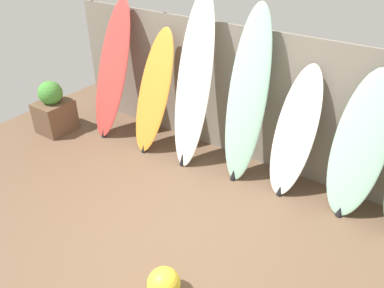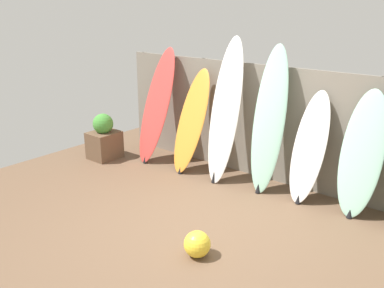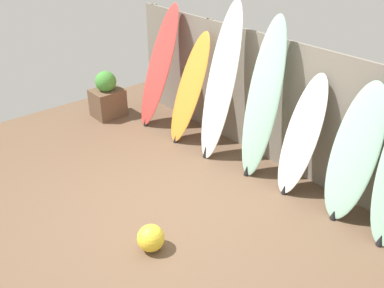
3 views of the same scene
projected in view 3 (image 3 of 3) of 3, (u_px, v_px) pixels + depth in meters
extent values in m
plane|color=brown|center=(162.00, 214.00, 5.19)|extent=(7.68, 7.68, 0.00)
cube|color=gray|center=(277.00, 103.00, 5.88)|extent=(6.08, 0.04, 1.80)
cylinder|color=#6C655B|center=(156.00, 55.00, 7.83)|extent=(0.10, 0.10, 1.80)
cylinder|color=#6C655B|center=(209.00, 75.00, 6.87)|extent=(0.10, 0.10, 1.80)
cylinder|color=#6C655B|center=(279.00, 103.00, 5.90)|extent=(0.10, 0.10, 1.80)
cylinder|color=#6C655B|center=(375.00, 141.00, 4.94)|extent=(0.10, 0.10, 1.80)
ellipsoid|color=#D13D38|center=(159.00, 66.00, 7.00)|extent=(0.63, 0.81, 1.97)
cone|color=black|center=(146.00, 122.00, 7.26)|extent=(0.08, 0.08, 0.13)
ellipsoid|color=orange|center=(190.00, 88.00, 6.54)|extent=(0.60, 0.73, 1.68)
cone|color=black|center=(176.00, 139.00, 6.75)|extent=(0.08, 0.08, 0.11)
ellipsoid|color=white|center=(221.00, 83.00, 5.98)|extent=(0.53, 0.67, 2.22)
cone|color=black|center=(206.00, 151.00, 6.32)|extent=(0.08, 0.08, 0.18)
ellipsoid|color=#9ED6BC|center=(263.00, 100.00, 5.55)|extent=(0.52, 0.55, 2.15)
cone|color=black|center=(247.00, 170.00, 5.91)|extent=(0.08, 0.08, 0.14)
ellipsoid|color=white|center=(302.00, 136.00, 5.31)|extent=(0.52, 0.55, 1.56)
cone|color=black|center=(284.00, 189.00, 5.53)|extent=(0.08, 0.08, 0.12)
ellipsoid|color=#9ED6BC|center=(354.00, 154.00, 4.81)|extent=(0.58, 0.46, 1.67)
cone|color=black|center=(334.00, 215.00, 5.08)|extent=(0.08, 0.08, 0.11)
cone|color=black|center=(380.00, 240.00, 4.67)|extent=(0.08, 0.08, 0.14)
cube|color=brown|center=(108.00, 103.00, 7.54)|extent=(0.45, 0.52, 0.49)
sphere|color=#458F38|center=(106.00, 82.00, 7.34)|extent=(0.36, 0.36, 0.36)
sphere|color=yellow|center=(151.00, 238.00, 4.59)|extent=(0.30, 0.30, 0.30)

